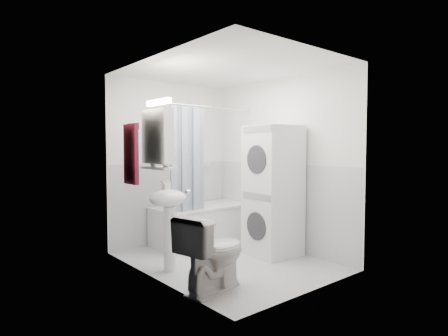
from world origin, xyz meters
TOP-DOWN VIEW (x-y plane):
  - floor at (0.00, 0.00)m, footprint 2.60×2.60m
  - room_walls at (0.00, 0.00)m, footprint 2.60×2.60m
  - wainscot at (0.00, 0.29)m, footprint 1.98×2.58m
  - door at (-0.95, -0.55)m, footprint 0.05×2.00m
  - bathtub at (0.31, 0.92)m, footprint 1.49×0.71m
  - tub_spout at (0.51, 1.25)m, footprint 0.04×0.12m
  - curtain_rod at (0.31, 0.63)m, footprint 1.67×0.02m
  - shower_curtain at (-0.15, 0.63)m, footprint 0.55×0.02m
  - sink at (-0.75, 0.13)m, footprint 0.44×0.37m
  - medicine_cabinet at (-0.90, 0.10)m, footprint 0.13×0.50m
  - shelf at (-0.89, 0.10)m, footprint 0.18×0.54m
  - shower_caddy at (0.56, 1.24)m, footprint 0.22×0.06m
  - towel at (-0.94, 0.69)m, footprint 0.07×0.31m
  - washer_dryer at (0.68, -0.16)m, footprint 0.66×0.65m
  - toilet at (-0.72, -0.65)m, footprint 0.84×0.58m
  - soap_pump at (-0.71, 0.25)m, footprint 0.08×0.17m
  - shelf_bottle at (-0.89, -0.05)m, footprint 0.07×0.18m
  - shelf_cup at (-0.89, 0.22)m, footprint 0.10×0.09m
  - shampoo_a at (0.35, 1.24)m, footprint 0.13×0.17m
  - shampoo_b at (0.47, 1.24)m, footprint 0.08×0.21m

SIDE VIEW (x-z plane):
  - floor at x=0.00m, z-range 0.00..0.00m
  - bathtub at x=0.31m, z-range 0.03..0.60m
  - toilet at x=-0.72m, z-range 0.00..0.76m
  - wainscot at x=0.00m, z-range -0.69..1.89m
  - sink at x=-0.75m, z-range 0.18..1.22m
  - washer_dryer at x=0.68m, z-range 0.00..1.72m
  - tub_spout at x=0.51m, z-range 0.87..0.91m
  - soap_pump at x=-0.71m, z-range 0.91..0.99m
  - door at x=-0.95m, z-range 0.00..2.00m
  - shower_caddy at x=0.56m, z-range 1.14..1.16m
  - shelf at x=-0.89m, z-range 1.19..1.21m
  - shampoo_b at x=0.47m, z-range 1.16..1.24m
  - shampoo_a at x=0.35m, z-range 1.16..1.29m
  - shelf_bottle at x=-0.89m, z-range 1.21..1.28m
  - shower_curtain at x=-0.15m, z-range 0.52..1.98m
  - shelf_cup at x=-0.89m, z-range 1.21..1.31m
  - towel at x=-0.94m, z-range 0.99..1.75m
  - room_walls at x=0.00m, z-range 0.19..2.79m
  - medicine_cabinet at x=-0.90m, z-range 1.21..1.92m
  - curtain_rod at x=0.31m, z-range 1.99..2.01m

